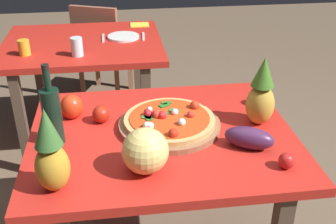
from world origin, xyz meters
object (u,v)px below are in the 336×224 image
at_px(pineapple_right, 261,95).
at_px(dinner_plate, 123,37).
at_px(dining_chair, 101,47).
at_px(eggplant, 249,138).
at_px(wine_bottle, 52,115).
at_px(drinking_glass_juice, 24,48).
at_px(display_table, 162,152).
at_px(knife_utensil, 143,36).
at_px(melon, 145,151).
at_px(tomato_near_board, 287,161).
at_px(pizza, 169,120).
at_px(pizza_board, 170,125).
at_px(background_table, 84,56).
at_px(tomato_at_corner, 101,114).
at_px(bell_pepper, 72,107).
at_px(drinking_glass_water, 77,47).
at_px(fork_utensil, 103,38).
at_px(napkin_folded, 140,25).
at_px(pineapple_left, 51,155).
at_px(tomato_beside_pepper, 261,97).

xyz_separation_m(pineapple_right, dinner_plate, (-0.55, 1.28, -0.13)).
distance_m(dining_chair, eggplant, 2.21).
relative_size(wine_bottle, drinking_glass_juice, 3.54).
bearing_deg(display_table, knife_utensil, 88.81).
bearing_deg(display_table, melon, -109.68).
relative_size(wine_bottle, eggplant, 1.71).
relative_size(dining_chair, melon, 4.92).
bearing_deg(tomato_near_board, pizza, 138.11).
distance_m(dining_chair, pizza_board, 1.95).
bearing_deg(background_table, tomato_at_corner, -83.10).
height_order(melon, eggplant, melon).
xyz_separation_m(melon, bell_pepper, (-0.30, 0.46, -0.03)).
bearing_deg(pizza_board, drinking_glass_water, 115.15).
bearing_deg(drinking_glass_juice, pizza_board, -52.52).
bearing_deg(knife_utensil, background_table, -170.06).
relative_size(eggplant, drinking_glass_juice, 2.07).
bearing_deg(pizza, pizza_board, 48.61).
bearing_deg(fork_utensil, pizza, -77.72).
xyz_separation_m(drinking_glass_juice, napkin_folded, (0.76, 0.54, -0.05)).
bearing_deg(pineapple_left, display_table, 37.87).
distance_m(melon, dinner_plate, 1.57).
distance_m(display_table, melon, 0.33).
bearing_deg(pineapple_right, pizza_board, 178.40).
xyz_separation_m(pizza, napkin_folded, (-0.01, 1.56, -0.04)).
xyz_separation_m(background_table, drinking_glass_juice, (-0.34, -0.21, 0.15)).
relative_size(pizza_board, tomato_at_corner, 5.65).
height_order(display_table, drinking_glass_water, drinking_glass_water).
bearing_deg(tomato_near_board, pineapple_left, -179.34).
distance_m(display_table, background_table, 1.32).
bearing_deg(tomato_near_board, drinking_glass_juice, 130.54).
distance_m(display_table, bell_pepper, 0.46).
xyz_separation_m(display_table, pizza_board, (0.04, 0.04, 0.11)).
relative_size(dining_chair, napkin_folded, 6.07).
relative_size(pizza_board, drinking_glass_water, 3.82).
height_order(background_table, fork_utensil, fork_utensil).
height_order(pizza_board, bell_pepper, bell_pepper).
height_order(background_table, eggplant, eggplant).
relative_size(background_table, fork_utensil, 5.98).
xyz_separation_m(pizza, melon, (-0.13, -0.30, 0.05)).
xyz_separation_m(drinking_glass_water, napkin_folded, (0.43, 0.60, -0.06)).
bearing_deg(napkin_folded, tomato_at_corner, -100.81).
relative_size(pizza, eggplant, 1.99).
distance_m(bell_pepper, eggplant, 0.80).
bearing_deg(tomato_at_corner, display_table, -26.79).
height_order(dining_chair, eggplant, same).
distance_m(pizza, drinking_glass_juice, 1.27).
bearing_deg(eggplant, pizza_board, 145.74).
distance_m(wine_bottle, tomato_beside_pepper, 0.97).
relative_size(melon, fork_utensil, 0.96).
distance_m(bell_pepper, drinking_glass_water, 0.80).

